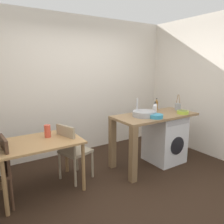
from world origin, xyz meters
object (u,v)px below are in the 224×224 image
object	(u,v)px
dining_table	(40,148)
washing_machine	(165,139)
utensil_crock	(178,106)
colander	(183,112)
chair_opposite	(72,149)
mixing_bowl	(156,116)
vase	(47,131)
bottle_tall_green	(155,108)
bottle_clear_small	(156,105)
bottle_squat_brown	(155,107)

from	to	relation	value
dining_table	washing_machine	size ratio (longest dim) A/B	1.28
dining_table	washing_machine	distance (m)	2.22
utensil_crock	colander	bearing A→B (deg)	-123.70
chair_opposite	washing_machine	size ratio (longest dim) A/B	1.05
dining_table	washing_machine	bearing A→B (deg)	-6.00
chair_opposite	mixing_bowl	world-z (taller)	mixing_bowl
washing_machine	vase	bearing A→B (deg)	170.82
chair_opposite	bottle_tall_green	size ratio (longest dim) A/B	4.76
bottle_clear_small	bottle_squat_brown	bearing A→B (deg)	-143.79
washing_machine	bottle_clear_small	distance (m)	0.65
washing_machine	vase	distance (m)	2.11
bottle_tall_green	mixing_bowl	xyz separation A→B (m)	(-0.25, -0.28, -0.05)
bottle_squat_brown	utensil_crock	bearing A→B (deg)	-16.80
washing_machine	utensil_crock	xyz separation A→B (m)	(0.37, 0.05, 0.56)
chair_opposite	bottle_clear_small	size ratio (longest dim) A/B	3.93
vase	bottle_clear_small	bearing A→B (deg)	-1.60
dining_table	vase	world-z (taller)	vase
washing_machine	mixing_bowl	bearing A→B (deg)	-155.73
dining_table	utensil_crock	bearing A→B (deg)	-3.98
bottle_squat_brown	vase	size ratio (longest dim) A/B	1.03
chair_opposite	utensil_crock	world-z (taller)	utensil_crock
utensil_crock	mixing_bowl	bearing A→B (deg)	-162.77
dining_table	bottle_tall_green	world-z (taller)	bottle_tall_green
chair_opposite	bottle_tall_green	world-z (taller)	bottle_tall_green
colander	vase	xyz separation A→B (m)	(-2.24, 0.55, -0.12)
dining_table	mixing_bowl	distance (m)	1.84
bottle_squat_brown	mixing_bowl	xyz separation A→B (m)	(-0.35, -0.39, -0.05)
mixing_bowl	colander	size ratio (longest dim) A/B	1.14
washing_machine	chair_opposite	bearing A→B (deg)	171.49
bottle_squat_brown	washing_machine	bearing A→B (deg)	-64.94
colander	chair_opposite	bearing A→B (deg)	166.01
dining_table	utensil_crock	world-z (taller)	utensil_crock
bottle_tall_green	bottle_squat_brown	bearing A→B (deg)	44.95
bottle_clear_small	washing_machine	bearing A→B (deg)	-95.12
bottle_clear_small	utensil_crock	bearing A→B (deg)	-32.76
bottle_tall_green	bottle_squat_brown	xyz separation A→B (m)	(0.10, 0.10, -0.00)
mixing_bowl	utensil_crock	world-z (taller)	utensil_crock
chair_opposite	utensil_crock	bearing A→B (deg)	65.91
chair_opposite	colander	world-z (taller)	colander
mixing_bowl	utensil_crock	bearing A→B (deg)	17.23
chair_opposite	washing_machine	world-z (taller)	chair_opposite
dining_table	mixing_bowl	bearing A→B (deg)	-13.68
dining_table	vase	size ratio (longest dim) A/B	6.10
utensil_crock	bottle_squat_brown	bearing A→B (deg)	163.20
dining_table	bottle_squat_brown	bearing A→B (deg)	-1.11
dining_table	chair_opposite	world-z (taller)	chair_opposite
utensil_crock	chair_opposite	bearing A→B (deg)	174.39
bottle_tall_green	bottle_clear_small	world-z (taller)	bottle_clear_small
colander	utensil_crock	bearing A→B (deg)	56.30
bottle_tall_green	vase	size ratio (longest dim) A/B	1.05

